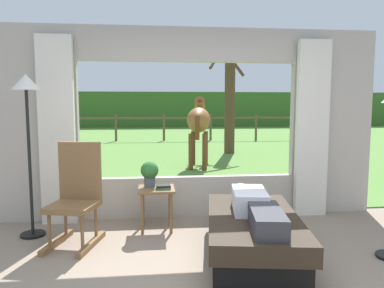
{
  "coord_description": "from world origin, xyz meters",
  "views": [
    {
      "loc": [
        -0.49,
        -2.67,
        1.53
      ],
      "look_at": [
        0.0,
        1.8,
        1.05
      ],
      "focal_mm": 34.24,
      "sensor_mm": 36.0,
      "label": 1
    }
  ],
  "objects_px": {
    "reclining_person": "(255,206)",
    "horse": "(199,120)",
    "book_stack": "(163,187)",
    "pasture_tree": "(229,100)",
    "rocking_chair": "(77,195)",
    "side_table": "(156,195)",
    "potted_plant": "(150,172)",
    "floor_lamp_left": "(27,106)",
    "recliner_sofa": "(253,234)"
  },
  "relations": [
    {
      "from": "reclining_person",
      "to": "horse",
      "type": "bearing_deg",
      "value": 97.69
    },
    {
      "from": "book_stack",
      "to": "pasture_tree",
      "type": "relative_size",
      "value": 0.05
    },
    {
      "from": "rocking_chair",
      "to": "side_table",
      "type": "bearing_deg",
      "value": 35.04
    },
    {
      "from": "book_stack",
      "to": "horse",
      "type": "height_order",
      "value": "horse"
    },
    {
      "from": "book_stack",
      "to": "potted_plant",
      "type": "bearing_deg",
      "value": 142.52
    },
    {
      "from": "side_table",
      "to": "floor_lamp_left",
      "type": "bearing_deg",
      "value": -177.1
    },
    {
      "from": "rocking_chair",
      "to": "book_stack",
      "type": "distance_m",
      "value": 1.01
    },
    {
      "from": "recliner_sofa",
      "to": "horse",
      "type": "relative_size",
      "value": 1.0
    },
    {
      "from": "reclining_person",
      "to": "floor_lamp_left",
      "type": "height_order",
      "value": "floor_lamp_left"
    },
    {
      "from": "recliner_sofa",
      "to": "side_table",
      "type": "relative_size",
      "value": 3.5
    },
    {
      "from": "rocking_chair",
      "to": "horse",
      "type": "height_order",
      "value": "horse"
    },
    {
      "from": "recliner_sofa",
      "to": "side_table",
      "type": "xyz_separation_m",
      "value": [
        -0.97,
        0.88,
        0.21
      ]
    },
    {
      "from": "pasture_tree",
      "to": "rocking_chair",
      "type": "bearing_deg",
      "value": -114.21
    },
    {
      "from": "side_table",
      "to": "potted_plant",
      "type": "height_order",
      "value": "potted_plant"
    },
    {
      "from": "recliner_sofa",
      "to": "potted_plant",
      "type": "relative_size",
      "value": 5.69
    },
    {
      "from": "side_table",
      "to": "book_stack",
      "type": "height_order",
      "value": "book_stack"
    },
    {
      "from": "reclining_person",
      "to": "horse",
      "type": "relative_size",
      "value": 0.79
    },
    {
      "from": "rocking_chair",
      "to": "reclining_person",
      "type": "bearing_deg",
      "value": -4.0
    },
    {
      "from": "potted_plant",
      "to": "recliner_sofa",
      "type": "bearing_deg",
      "value": -41.91
    },
    {
      "from": "reclining_person",
      "to": "floor_lamp_left",
      "type": "distance_m",
      "value": 2.76
    },
    {
      "from": "side_table",
      "to": "book_stack",
      "type": "bearing_deg",
      "value": -38.04
    },
    {
      "from": "rocking_chair",
      "to": "pasture_tree",
      "type": "distance_m",
      "value": 7.94
    },
    {
      "from": "book_stack",
      "to": "pasture_tree",
      "type": "bearing_deg",
      "value": 71.86
    },
    {
      "from": "book_stack",
      "to": "floor_lamp_left",
      "type": "height_order",
      "value": "floor_lamp_left"
    },
    {
      "from": "recliner_sofa",
      "to": "book_stack",
      "type": "height_order",
      "value": "book_stack"
    },
    {
      "from": "reclining_person",
      "to": "horse",
      "type": "xyz_separation_m",
      "value": [
        0.12,
        5.35,
        0.63
      ]
    },
    {
      "from": "floor_lamp_left",
      "to": "pasture_tree",
      "type": "xyz_separation_m",
      "value": [
        3.79,
        6.89,
        0.18
      ]
    },
    {
      "from": "side_table",
      "to": "book_stack",
      "type": "xyz_separation_m",
      "value": [
        0.09,
        -0.07,
        0.12
      ]
    },
    {
      "from": "potted_plant",
      "to": "horse",
      "type": "bearing_deg",
      "value": 75.0
    },
    {
      "from": "side_table",
      "to": "pasture_tree",
      "type": "relative_size",
      "value": 0.14
    },
    {
      "from": "reclining_person",
      "to": "potted_plant",
      "type": "relative_size",
      "value": 4.49
    },
    {
      "from": "recliner_sofa",
      "to": "floor_lamp_left",
      "type": "bearing_deg",
      "value": 170.47
    },
    {
      "from": "floor_lamp_left",
      "to": "rocking_chair",
      "type": "bearing_deg",
      "value": -25.57
    },
    {
      "from": "rocking_chair",
      "to": "book_stack",
      "type": "bearing_deg",
      "value": 29.73
    },
    {
      "from": "book_stack",
      "to": "pasture_tree",
      "type": "height_order",
      "value": "pasture_tree"
    },
    {
      "from": "reclining_person",
      "to": "pasture_tree",
      "type": "bearing_deg",
      "value": 88.92
    },
    {
      "from": "potted_plant",
      "to": "pasture_tree",
      "type": "distance_m",
      "value": 7.24
    },
    {
      "from": "horse",
      "to": "recliner_sofa",
      "type": "bearing_deg",
      "value": -81.17
    },
    {
      "from": "rocking_chair",
      "to": "floor_lamp_left",
      "type": "relative_size",
      "value": 0.6
    },
    {
      "from": "floor_lamp_left",
      "to": "pasture_tree",
      "type": "relative_size",
      "value": 0.51
    },
    {
      "from": "recliner_sofa",
      "to": "book_stack",
      "type": "xyz_separation_m",
      "value": [
        -0.89,
        0.82,
        0.33
      ]
    },
    {
      "from": "side_table",
      "to": "recliner_sofa",
      "type": "bearing_deg",
      "value": -42.29
    },
    {
      "from": "side_table",
      "to": "book_stack",
      "type": "distance_m",
      "value": 0.16
    },
    {
      "from": "pasture_tree",
      "to": "horse",
      "type": "bearing_deg",
      "value": -117.56
    },
    {
      "from": "potted_plant",
      "to": "side_table",
      "type": "bearing_deg",
      "value": -36.87
    },
    {
      "from": "potted_plant",
      "to": "book_stack",
      "type": "distance_m",
      "value": 0.26
    },
    {
      "from": "pasture_tree",
      "to": "book_stack",
      "type": "bearing_deg",
      "value": -108.14
    },
    {
      "from": "reclining_person",
      "to": "horse",
      "type": "distance_m",
      "value": 5.39
    },
    {
      "from": "pasture_tree",
      "to": "potted_plant",
      "type": "bearing_deg",
      "value": -109.71
    },
    {
      "from": "book_stack",
      "to": "reclining_person",
      "type": "bearing_deg",
      "value": -44.36
    }
  ]
}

